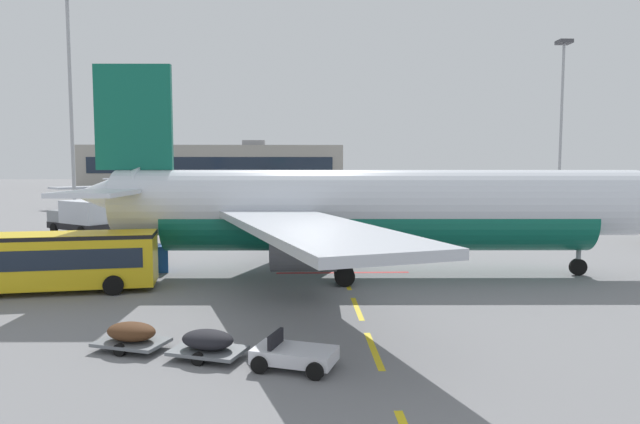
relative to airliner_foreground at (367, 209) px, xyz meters
The scene contains 12 objects.
ground 28.30m from the airliner_foreground, 42.41° to the left, with size 400.00×400.00×0.00m, color slate.
apron_paint_markings 17.37m from the airliner_foreground, 94.44° to the left, with size 8.00×96.92×0.01m.
airliner_foreground is the anchor object (origin of this frame).
airliner_mid_left 68.70m from the airliner_foreground, 51.12° to the left, with size 25.75×27.69×10.65m.
airliner_far_center 60.63m from the airliner_foreground, 116.46° to the left, with size 25.64×27.02×9.89m.
apron_shuttle_bus 17.98m from the airliner_foreground, 168.05° to the right, with size 12.30×4.53×3.00m.
catering_truck 32.10m from the airliner_foreground, 139.98° to the left, with size 7.05×6.10×3.14m.
baggage_train 15.82m from the airliner_foreground, 116.85° to the right, with size 8.60×4.26×1.14m.
uld_cargo_container 13.32m from the airliner_foreground, behind, with size 1.98×1.95×1.60m.
apron_light_mast_near 41.90m from the airliner_foreground, 134.54° to the left, with size 1.80×1.80×24.97m.
apron_light_mast_far 53.79m from the airliner_foreground, 53.37° to the left, with size 1.80×1.80×23.06m.
terminal_satellite 125.70m from the airliner_foreground, 102.28° to the left, with size 68.25×22.84×13.12m.
Camera 1 is at (15.40, -10.96, 6.52)m, focal length 31.16 mm.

